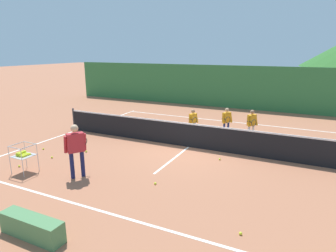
% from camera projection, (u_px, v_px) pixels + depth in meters
% --- Properties ---
extents(ground_plane, '(120.00, 120.00, 0.00)m').
position_uv_depth(ground_plane, '(189.00, 147.00, 11.56)').
color(ground_plane, '#A86647').
extents(line_baseline_near, '(11.50, 0.08, 0.01)m').
position_uv_depth(line_baseline_near, '(105.00, 212.00, 6.91)').
color(line_baseline_near, white).
rests_on(line_baseline_near, ground).
extents(line_baseline_far, '(11.50, 0.08, 0.01)m').
position_uv_depth(line_baseline_far, '(222.00, 121.00, 15.79)').
color(line_baseline_far, white).
rests_on(line_baseline_far, ground).
extents(line_sideline_west, '(0.08, 10.19, 0.01)m').
position_uv_depth(line_sideline_west, '(77.00, 130.00, 13.98)').
color(line_sideline_west, white).
rests_on(line_sideline_west, ground).
extents(line_service_center, '(0.08, 5.79, 0.01)m').
position_uv_depth(line_service_center, '(189.00, 147.00, 11.56)').
color(line_service_center, white).
rests_on(line_service_center, ground).
extents(tennis_net, '(11.90, 0.08, 1.05)m').
position_uv_depth(tennis_net, '(189.00, 135.00, 11.44)').
color(tennis_net, '#333338').
rests_on(tennis_net, ground).
extents(instructor, '(0.55, 0.82, 1.64)m').
position_uv_depth(instructor, '(76.00, 146.00, 8.59)').
color(instructor, '#191E4C').
rests_on(instructor, ground).
extents(student_0, '(0.41, 0.67, 1.20)m').
position_uv_depth(student_0, '(193.00, 120.00, 12.89)').
color(student_0, navy).
rests_on(student_0, ground).
extents(student_1, '(0.42, 0.70, 1.28)m').
position_uv_depth(student_1, '(227.00, 119.00, 12.80)').
color(student_1, navy).
rests_on(student_1, ground).
extents(student_2, '(0.43, 0.71, 1.32)m').
position_uv_depth(student_2, '(252.00, 122.00, 12.23)').
color(student_2, silver).
rests_on(student_2, ground).
extents(ball_cart, '(0.58, 0.58, 0.90)m').
position_uv_depth(ball_cart, '(23.00, 154.00, 9.04)').
color(ball_cart, '#B7B7BC').
rests_on(ball_cart, ground).
extents(tennis_ball_0, '(0.07, 0.07, 0.07)m').
position_uv_depth(tennis_ball_0, '(43.00, 149.00, 11.23)').
color(tennis_ball_0, yellow).
rests_on(tennis_ball_0, ground).
extents(tennis_ball_1, '(0.07, 0.07, 0.07)m').
position_uv_depth(tennis_ball_1, '(26.00, 156.00, 10.47)').
color(tennis_ball_1, yellow).
rests_on(tennis_ball_1, ground).
extents(tennis_ball_2, '(0.07, 0.07, 0.07)m').
position_uv_depth(tennis_ball_2, '(155.00, 183.00, 8.33)').
color(tennis_ball_2, yellow).
rests_on(tennis_ball_2, ground).
extents(tennis_ball_3, '(0.07, 0.07, 0.07)m').
position_uv_depth(tennis_ball_3, '(82.00, 136.00, 12.97)').
color(tennis_ball_3, yellow).
rests_on(tennis_ball_3, ground).
extents(tennis_ball_4, '(0.07, 0.07, 0.07)m').
position_uv_depth(tennis_ball_4, '(19.00, 166.00, 9.57)').
color(tennis_ball_4, yellow).
rests_on(tennis_ball_4, ground).
extents(tennis_ball_5, '(0.07, 0.07, 0.07)m').
position_uv_depth(tennis_ball_5, '(52.00, 157.00, 10.36)').
color(tennis_ball_5, yellow).
rests_on(tennis_ball_5, ground).
extents(tennis_ball_6, '(0.07, 0.07, 0.07)m').
position_uv_depth(tennis_ball_6, '(86.00, 151.00, 10.94)').
color(tennis_ball_6, yellow).
rests_on(tennis_ball_6, ground).
extents(tennis_ball_7, '(0.07, 0.07, 0.07)m').
position_uv_depth(tennis_ball_7, '(220.00, 159.00, 10.18)').
color(tennis_ball_7, yellow).
rests_on(tennis_ball_7, ground).
extents(tennis_ball_8, '(0.07, 0.07, 0.07)m').
position_uv_depth(tennis_ball_8, '(241.00, 233.00, 6.06)').
color(tennis_ball_8, yellow).
rests_on(tennis_ball_8, ground).
extents(windscreen_fence, '(25.31, 0.08, 2.77)m').
position_uv_depth(windscreen_fence, '(239.00, 87.00, 18.77)').
color(windscreen_fence, '#33753D').
rests_on(windscreen_fence, ground).
extents(courtside_bench, '(1.50, 0.36, 0.46)m').
position_uv_depth(courtside_bench, '(32.00, 227.00, 5.95)').
color(courtside_bench, '#4C7F4C').
rests_on(courtside_bench, ground).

